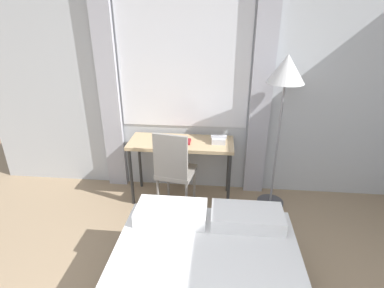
{
  "coord_description": "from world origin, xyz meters",
  "views": [
    {
      "loc": [
        0.12,
        -0.6,
        2.14
      ],
      "look_at": [
        -0.16,
        2.17,
        0.91
      ],
      "focal_mm": 28.0,
      "sensor_mm": 36.0,
      "label": 1
    }
  ],
  "objects_px": {
    "standing_lamp": "(285,80)",
    "telephone": "(219,140)",
    "desk": "(181,147)",
    "desk_chair": "(174,168)",
    "book": "(178,141)"
  },
  "relations": [
    {
      "from": "standing_lamp",
      "to": "book",
      "type": "relative_size",
      "value": 6.08
    },
    {
      "from": "standing_lamp",
      "to": "book",
      "type": "xyz_separation_m",
      "value": [
        -1.12,
        0.01,
        -0.73
      ]
    },
    {
      "from": "standing_lamp",
      "to": "telephone",
      "type": "distance_m",
      "value": 0.96
    },
    {
      "from": "telephone",
      "to": "standing_lamp",
      "type": "bearing_deg",
      "value": -3.83
    },
    {
      "from": "desk_chair",
      "to": "standing_lamp",
      "type": "height_order",
      "value": "standing_lamp"
    },
    {
      "from": "desk",
      "to": "desk_chair",
      "type": "distance_m",
      "value": 0.29
    },
    {
      "from": "telephone",
      "to": "book",
      "type": "xyz_separation_m",
      "value": [
        -0.47,
        -0.04,
        -0.03
      ]
    },
    {
      "from": "desk",
      "to": "book",
      "type": "distance_m",
      "value": 0.1
    },
    {
      "from": "standing_lamp",
      "to": "telephone",
      "type": "bearing_deg",
      "value": 176.17
    },
    {
      "from": "desk",
      "to": "desk_chair",
      "type": "bearing_deg",
      "value": -101.41
    },
    {
      "from": "desk",
      "to": "book",
      "type": "xyz_separation_m",
      "value": [
        -0.03,
        -0.03,
        0.09
      ]
    },
    {
      "from": "telephone",
      "to": "desk_chair",
      "type": "bearing_deg",
      "value": -152.15
    },
    {
      "from": "desk_chair",
      "to": "desk",
      "type": "bearing_deg",
      "value": 88.91
    },
    {
      "from": "standing_lamp",
      "to": "telephone",
      "type": "relative_size",
      "value": 9.83
    },
    {
      "from": "desk",
      "to": "book",
      "type": "bearing_deg",
      "value": -138.28
    }
  ]
}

